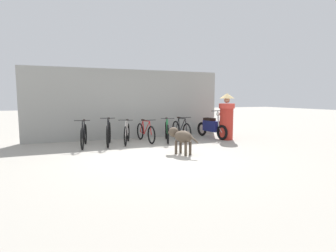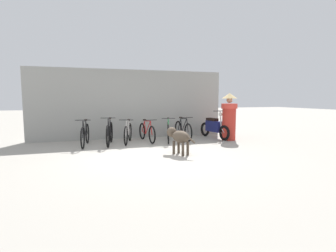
{
  "view_description": "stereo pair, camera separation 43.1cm",
  "coord_description": "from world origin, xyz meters",
  "px_view_note": "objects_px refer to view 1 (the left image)",
  "views": [
    {
      "loc": [
        -2.17,
        -6.62,
        1.55
      ],
      "look_at": [
        0.8,
        1.15,
        0.65
      ],
      "focal_mm": 28.0,
      "sensor_mm": 36.0,
      "label": 1
    },
    {
      "loc": [
        -1.77,
        -6.76,
        1.55
      ],
      "look_at": [
        0.8,
        1.15,
        0.65
      ],
      "focal_mm": 28.0,
      "sensor_mm": 36.0,
      "label": 2
    }
  ],
  "objects_px": {
    "bicycle_1": "(109,134)",
    "person_in_robes": "(227,116)",
    "bicycle_4": "(167,132)",
    "bicycle_2": "(127,133)",
    "bicycle_3": "(145,132)",
    "stray_dog": "(181,136)",
    "motorcycle": "(212,127)",
    "bicycle_5": "(181,130)",
    "bicycle_0": "(84,135)"
  },
  "relations": [
    {
      "from": "bicycle_3",
      "to": "bicycle_4",
      "type": "relative_size",
      "value": 0.99
    },
    {
      "from": "bicycle_1",
      "to": "bicycle_2",
      "type": "height_order",
      "value": "bicycle_1"
    },
    {
      "from": "bicycle_2",
      "to": "bicycle_5",
      "type": "distance_m",
      "value": 2.08
    },
    {
      "from": "bicycle_4",
      "to": "person_in_robes",
      "type": "relative_size",
      "value": 0.99
    },
    {
      "from": "bicycle_5",
      "to": "motorcycle",
      "type": "relative_size",
      "value": 0.93
    },
    {
      "from": "bicycle_1",
      "to": "bicycle_5",
      "type": "xyz_separation_m",
      "value": [
        2.7,
        0.27,
        -0.03
      ]
    },
    {
      "from": "bicycle_3",
      "to": "bicycle_5",
      "type": "distance_m",
      "value": 1.38
    },
    {
      "from": "bicycle_1",
      "to": "person_in_robes",
      "type": "distance_m",
      "value": 4.32
    },
    {
      "from": "bicycle_3",
      "to": "bicycle_5",
      "type": "bearing_deg",
      "value": 84.89
    },
    {
      "from": "bicycle_3",
      "to": "bicycle_1",
      "type": "bearing_deg",
      "value": -84.72
    },
    {
      "from": "bicycle_0",
      "to": "motorcycle",
      "type": "bearing_deg",
      "value": 100.9
    },
    {
      "from": "bicycle_3",
      "to": "bicycle_4",
      "type": "bearing_deg",
      "value": 66.57
    },
    {
      "from": "bicycle_4",
      "to": "motorcycle",
      "type": "height_order",
      "value": "motorcycle"
    },
    {
      "from": "bicycle_1",
      "to": "motorcycle",
      "type": "distance_m",
      "value": 3.97
    },
    {
      "from": "bicycle_4",
      "to": "stray_dog",
      "type": "xyz_separation_m",
      "value": [
        -0.38,
        -2.09,
        0.14
      ]
    },
    {
      "from": "bicycle_3",
      "to": "bicycle_5",
      "type": "relative_size",
      "value": 1.01
    },
    {
      "from": "bicycle_0",
      "to": "bicycle_2",
      "type": "xyz_separation_m",
      "value": [
        1.4,
        0.13,
        -0.02
      ]
    },
    {
      "from": "bicycle_2",
      "to": "motorcycle",
      "type": "relative_size",
      "value": 0.86
    },
    {
      "from": "bicycle_5",
      "to": "stray_dog",
      "type": "xyz_separation_m",
      "value": [
        -1.04,
        -2.33,
        0.14
      ]
    },
    {
      "from": "bicycle_2",
      "to": "bicycle_3",
      "type": "bearing_deg",
      "value": 117.82
    },
    {
      "from": "bicycle_2",
      "to": "bicycle_3",
      "type": "relative_size",
      "value": 0.92
    },
    {
      "from": "stray_dog",
      "to": "bicycle_4",
      "type": "bearing_deg",
      "value": -33.66
    },
    {
      "from": "bicycle_1",
      "to": "stray_dog",
      "type": "height_order",
      "value": "bicycle_1"
    },
    {
      "from": "bicycle_0",
      "to": "bicycle_4",
      "type": "relative_size",
      "value": 1.01
    },
    {
      "from": "motorcycle",
      "to": "bicycle_2",
      "type": "bearing_deg",
      "value": -97.11
    },
    {
      "from": "bicycle_1",
      "to": "bicycle_3",
      "type": "relative_size",
      "value": 0.99
    },
    {
      "from": "bicycle_2",
      "to": "person_in_robes",
      "type": "relative_size",
      "value": 0.9
    },
    {
      "from": "bicycle_2",
      "to": "bicycle_4",
      "type": "xyz_separation_m",
      "value": [
        1.41,
        -0.11,
        0.01
      ]
    },
    {
      "from": "person_in_robes",
      "to": "bicycle_5",
      "type": "bearing_deg",
      "value": -13.57
    },
    {
      "from": "bicycle_3",
      "to": "bicycle_0",
      "type": "bearing_deg",
      "value": -88.7
    },
    {
      "from": "bicycle_1",
      "to": "stray_dog",
      "type": "distance_m",
      "value": 2.65
    },
    {
      "from": "bicycle_1",
      "to": "bicycle_5",
      "type": "distance_m",
      "value": 2.72
    },
    {
      "from": "bicycle_5",
      "to": "person_in_robes",
      "type": "bearing_deg",
      "value": 68.53
    },
    {
      "from": "bicycle_1",
      "to": "bicycle_4",
      "type": "relative_size",
      "value": 0.98
    },
    {
      "from": "motorcycle",
      "to": "stray_dog",
      "type": "distance_m",
      "value": 3.23
    },
    {
      "from": "bicycle_0",
      "to": "stray_dog",
      "type": "xyz_separation_m",
      "value": [
        2.43,
        -2.07,
        0.13
      ]
    },
    {
      "from": "bicycle_3",
      "to": "stray_dog",
      "type": "xyz_separation_m",
      "value": [
        0.34,
        -2.32,
        0.16
      ]
    },
    {
      "from": "bicycle_3",
      "to": "motorcycle",
      "type": "bearing_deg",
      "value": 83.22
    },
    {
      "from": "bicycle_0",
      "to": "motorcycle",
      "type": "relative_size",
      "value": 0.96
    },
    {
      "from": "motorcycle",
      "to": "bicycle_1",
      "type": "bearing_deg",
      "value": -95.42
    },
    {
      "from": "bicycle_0",
      "to": "person_in_robes",
      "type": "xyz_separation_m",
      "value": [
        5.05,
        -0.34,
        0.52
      ]
    },
    {
      "from": "bicycle_1",
      "to": "person_in_robes",
      "type": "relative_size",
      "value": 0.97
    },
    {
      "from": "person_in_robes",
      "to": "bicycle_3",
      "type": "bearing_deg",
      "value": -3.9
    },
    {
      "from": "bicycle_5",
      "to": "person_in_robes",
      "type": "relative_size",
      "value": 0.97
    },
    {
      "from": "bicycle_0",
      "to": "bicycle_2",
      "type": "distance_m",
      "value": 1.41
    },
    {
      "from": "person_in_robes",
      "to": "bicycle_2",
      "type": "bearing_deg",
      "value": 0.12
    },
    {
      "from": "motorcycle",
      "to": "person_in_robes",
      "type": "relative_size",
      "value": 1.04
    },
    {
      "from": "bicycle_5",
      "to": "person_in_robes",
      "type": "distance_m",
      "value": 1.77
    },
    {
      "from": "bicycle_1",
      "to": "bicycle_2",
      "type": "distance_m",
      "value": 0.64
    },
    {
      "from": "bicycle_2",
      "to": "stray_dog",
      "type": "height_order",
      "value": "bicycle_2"
    }
  ]
}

